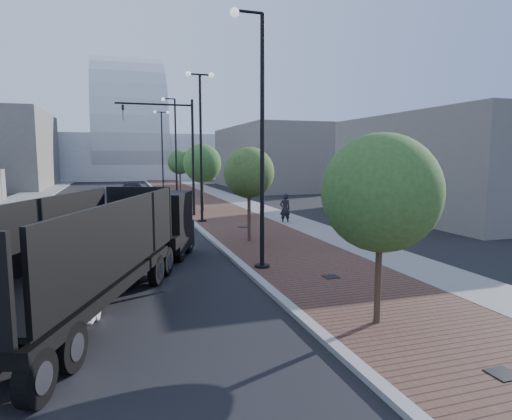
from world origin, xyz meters
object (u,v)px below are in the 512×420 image
object	(u,v)px
dark_car_mid	(68,210)
pedestrian	(285,209)
white_sedan	(82,284)
dump_truck	(132,242)

from	to	relation	value
dark_car_mid	pedestrian	xyz separation A→B (m)	(13.09, -6.55, 0.33)
white_sedan	dump_truck	bearing A→B (deg)	67.60
pedestrian	white_sedan	bearing A→B (deg)	48.63
dump_truck	white_sedan	distance (m)	2.77
pedestrian	dark_car_mid	bearing A→B (deg)	-26.38
dump_truck	pedestrian	xyz separation A→B (m)	(9.48, 10.02, -0.37)
dump_truck	white_sedan	bearing A→B (deg)	-100.96
dump_truck	pedestrian	bearing A→B (deg)	67.83
white_sedan	pedestrian	bearing A→B (deg)	58.21
dark_car_mid	pedestrian	bearing A→B (deg)	-26.92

